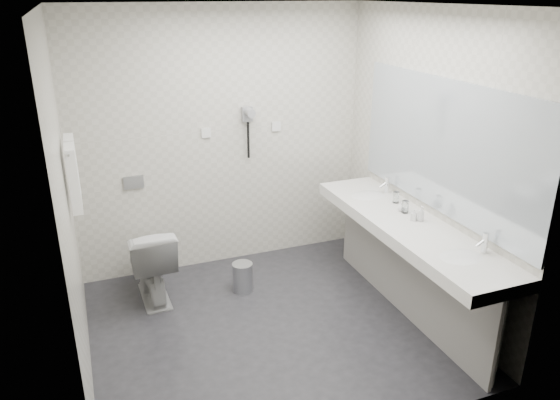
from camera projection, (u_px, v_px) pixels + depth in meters
name	position (u px, v px, depth m)	size (l,w,h in m)	color
floor	(270.00, 327.00, 4.43)	(2.80, 2.80, 0.00)	#242327
ceiling	(267.00, 5.00, 3.52)	(2.80, 2.80, 0.00)	silver
wall_back	(222.00, 141.00, 5.11)	(2.80, 2.80, 0.00)	beige
wall_front	(352.00, 261.00, 2.85)	(2.80, 2.80, 0.00)	beige
wall_left	(67.00, 210.00, 3.51)	(2.60, 2.60, 0.00)	beige
wall_right	(427.00, 164.00, 4.44)	(2.60, 2.60, 0.00)	beige
vanity_counter	(408.00, 228.00, 4.34)	(0.55, 2.20, 0.10)	silver
vanity_panel	(406.00, 273.00, 4.51)	(0.03, 2.15, 0.75)	gray
vanity_post_near	(497.00, 343.00, 3.61)	(0.06, 0.06, 0.75)	silver
vanity_post_far	(351.00, 226.00, 5.42)	(0.06, 0.06, 0.75)	silver
mirror	(444.00, 147.00, 4.19)	(0.02, 2.20, 1.05)	#B2BCC6
basin_near	(461.00, 259.00, 3.76)	(0.40, 0.31, 0.05)	silver
basin_far	(368.00, 197.00, 4.89)	(0.40, 0.31, 0.05)	silver
faucet_near	(485.00, 243.00, 3.80)	(0.04, 0.04, 0.15)	silver
faucet_far	(387.00, 185.00, 4.93)	(0.04, 0.04, 0.15)	silver
soap_bottle_a	(414.00, 215.00, 4.34)	(0.04, 0.04, 0.10)	beige
soap_bottle_b	(402.00, 207.00, 4.52)	(0.06, 0.06, 0.08)	beige
soap_bottle_c	(421.00, 214.00, 4.32)	(0.05, 0.05, 0.13)	beige
glass_left	(405.00, 207.00, 4.49)	(0.06, 0.06, 0.11)	silver
glass_right	(396.00, 197.00, 4.70)	(0.05, 0.05, 0.10)	silver
toilet	(151.00, 262.00, 4.74)	(0.40, 0.70, 0.71)	silver
flush_plate	(134.00, 182.00, 4.92)	(0.18, 0.02, 0.12)	#B2B5BA
pedal_bin	(243.00, 278.00, 4.93)	(0.19, 0.19, 0.26)	#B2B5BA
bin_lid	(242.00, 264.00, 4.87)	(0.19, 0.19, 0.01)	#B2B5BA
towel_rail	(67.00, 144.00, 3.89)	(0.02, 0.02, 0.62)	silver
towel_near	(73.00, 179.00, 3.85)	(0.07, 0.24, 0.48)	white
towel_far	(73.00, 167.00, 4.10)	(0.07, 0.24, 0.48)	white
dryer_cradle	(247.00, 114.00, 5.07)	(0.10, 0.04, 0.14)	gray
dryer_barrel	(249.00, 112.00, 5.00)	(0.08, 0.08, 0.14)	gray
dryer_cord	(248.00, 140.00, 5.15)	(0.02, 0.02, 0.35)	black
switch_plate_a	(206.00, 133.00, 5.01)	(0.09, 0.02, 0.09)	silver
switch_plate_b	(276.00, 126.00, 5.24)	(0.09, 0.02, 0.09)	silver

